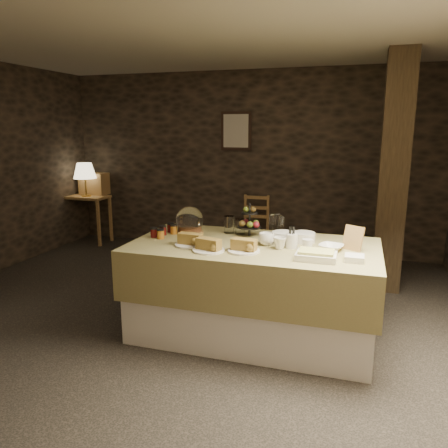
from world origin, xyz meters
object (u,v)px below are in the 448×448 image
(wine_rack, at_px, (94,184))
(timber_column, at_px, (393,175))
(chair, at_px, (255,228))
(console_table, at_px, (86,204))
(buffet_table, at_px, (253,283))
(table_lamp, at_px, (85,171))
(fruit_stand, at_px, (250,223))

(wine_rack, xyz_separation_m, timber_column, (4.40, -0.95, 0.38))
(timber_column, bearing_deg, chair, 150.98)
(console_table, bearing_deg, timber_column, -9.87)
(chair, bearing_deg, buffet_table, -79.51)
(table_lamp, relative_size, chair, 0.79)
(chair, bearing_deg, table_lamp, -177.03)
(table_lamp, distance_m, chair, 2.77)
(buffet_table, distance_m, table_lamp, 4.00)
(chair, distance_m, fruit_stand, 2.36)
(fruit_stand, bearing_deg, timber_column, 44.74)
(buffet_table, distance_m, console_table, 4.01)
(chair, bearing_deg, console_table, -178.19)
(fruit_stand, bearing_deg, wine_rack, 144.51)
(buffet_table, distance_m, chair, 2.59)
(table_lamp, relative_size, fruit_stand, 1.72)
(table_lamp, xyz_separation_m, wine_rack, (0.00, 0.23, -0.22))
(timber_column, bearing_deg, table_lamp, 170.65)
(buffet_table, height_order, chair, chair)
(wine_rack, bearing_deg, fruit_stand, -35.49)
(timber_column, relative_size, fruit_stand, 8.65)
(console_table, relative_size, fruit_stand, 2.49)
(chair, height_order, fruit_stand, fruit_stand)
(table_lamp, xyz_separation_m, fruit_stand, (3.12, -1.99, -0.19))
(table_lamp, bearing_deg, wine_rack, 90.00)
(chair, relative_size, fruit_stand, 2.17)
(fruit_stand, bearing_deg, buffet_table, -69.55)
(table_lamp, bearing_deg, timber_column, -9.35)
(wine_rack, distance_m, chair, 2.70)
(console_table, xyz_separation_m, wine_rack, (0.05, 0.18, 0.30))
(console_table, bearing_deg, fruit_stand, -32.82)
(buffet_table, relative_size, wine_rack, 4.98)
(buffet_table, bearing_deg, fruit_stand, 110.45)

